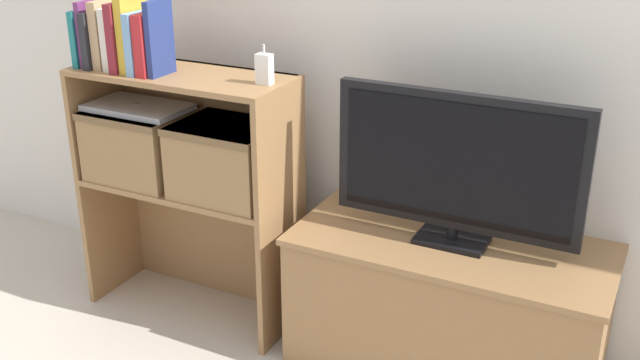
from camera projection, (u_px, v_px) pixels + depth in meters
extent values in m
cube|color=olive|center=(446.00, 309.00, 2.43)|extent=(0.98, 0.45, 0.45)
cube|color=olive|center=(451.00, 245.00, 2.34)|extent=(1.00, 0.47, 0.02)
cube|color=black|center=(452.00, 240.00, 2.34)|extent=(0.22, 0.14, 0.02)
cylinder|color=black|center=(452.00, 232.00, 2.32)|extent=(0.04, 0.04, 0.04)
cube|color=black|center=(457.00, 162.00, 2.24)|extent=(0.77, 0.04, 0.43)
cube|color=black|center=(456.00, 164.00, 2.22)|extent=(0.70, 0.00, 0.38)
cube|color=olive|center=(113.00, 227.00, 2.92)|extent=(0.02, 0.32, 0.51)
cube|color=olive|center=(283.00, 270.00, 2.60)|extent=(0.02, 0.32, 0.51)
cube|color=olive|center=(216.00, 231.00, 2.88)|extent=(0.74, 0.02, 0.51)
cube|color=olive|center=(189.00, 186.00, 2.67)|extent=(0.74, 0.32, 0.02)
cube|color=olive|center=(100.00, 115.00, 2.75)|extent=(0.02, 0.32, 0.40)
cube|color=olive|center=(280.00, 147.00, 2.43)|extent=(0.02, 0.32, 0.40)
cube|color=olive|center=(209.00, 118.00, 2.71)|extent=(0.74, 0.02, 0.40)
cube|color=olive|center=(181.00, 75.00, 2.51)|extent=(0.74, 0.32, 0.02)
cube|color=#1E7075|center=(86.00, 37.00, 2.57)|extent=(0.02, 0.14, 0.19)
cube|color=#6B2D66|center=(91.00, 33.00, 2.56)|extent=(0.02, 0.12, 0.22)
cube|color=#232328|center=(98.00, 39.00, 2.55)|extent=(0.03, 0.15, 0.19)
cube|color=tan|center=(106.00, 34.00, 2.53)|extent=(0.04, 0.12, 0.23)
cube|color=silver|center=(116.00, 38.00, 2.52)|extent=(0.04, 0.12, 0.21)
cube|color=maroon|center=(125.00, 36.00, 2.50)|extent=(0.03, 0.15, 0.23)
cube|color=gold|center=(133.00, 34.00, 2.48)|extent=(0.03, 0.13, 0.25)
cube|color=#709ECC|center=(142.00, 42.00, 2.47)|extent=(0.03, 0.15, 0.21)
cube|color=#B22328|center=(151.00, 44.00, 2.45)|extent=(0.04, 0.14, 0.20)
cube|color=navy|center=(160.00, 38.00, 2.43)|extent=(0.02, 0.12, 0.25)
cube|color=white|center=(264.00, 69.00, 2.35)|extent=(0.05, 0.03, 0.10)
cylinder|color=silver|center=(264.00, 49.00, 2.33)|extent=(0.01, 0.01, 0.03)
cube|color=#937047|center=(141.00, 144.00, 2.68)|extent=(0.34, 0.28, 0.25)
cube|color=brown|center=(139.00, 113.00, 2.64)|extent=(0.35, 0.28, 0.02)
cube|color=#937047|center=(228.00, 160.00, 2.53)|extent=(0.34, 0.28, 0.25)
cube|color=brown|center=(226.00, 128.00, 2.48)|extent=(0.35, 0.28, 0.02)
cube|color=#BCBCC1|center=(138.00, 107.00, 2.63)|extent=(0.36, 0.21, 0.02)
cylinder|color=#99999E|center=(138.00, 104.00, 2.63)|extent=(0.02, 0.02, 0.00)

